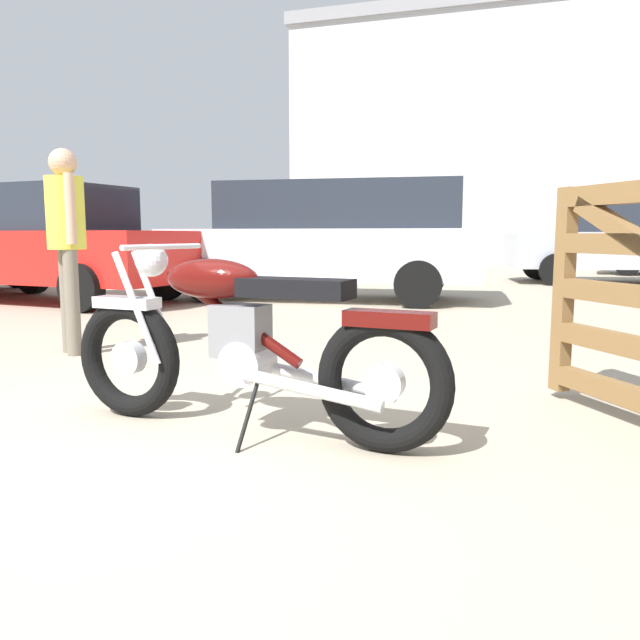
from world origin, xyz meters
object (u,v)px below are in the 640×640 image
object	(u,v)px
vintage_motorcycle	(241,343)
silver_sedan_mid	(29,237)
bystander	(66,230)
red_hatchback_near	(616,242)
blue_hatchback_right	(330,237)
dark_sedan_left	(51,245)

from	to	relation	value
vintage_motorcycle	silver_sedan_mid	bearing A→B (deg)	-37.65
bystander	red_hatchback_near	world-z (taller)	red_hatchback_near
vintage_motorcycle	blue_hatchback_right	distance (m)	6.62
silver_sedan_mid	red_hatchback_near	world-z (taller)	silver_sedan_mid
vintage_motorcycle	dark_sedan_left	world-z (taller)	dark_sedan_left
bystander	silver_sedan_mid	size ratio (longest dim) A/B	0.40
bystander	silver_sedan_mid	xyz separation A→B (m)	(-6.83, 8.10, -0.10)
silver_sedan_mid	blue_hatchback_right	size ratio (longest dim) A/B	0.87
silver_sedan_mid	dark_sedan_left	size ratio (longest dim) A/B	0.93
silver_sedan_mid	bystander	bearing A→B (deg)	120.15
bystander	vintage_motorcycle	bearing A→B (deg)	95.62
bystander	blue_hatchback_right	distance (m)	4.98
red_hatchback_near	vintage_motorcycle	bearing A→B (deg)	64.84
vintage_motorcycle	dark_sedan_left	size ratio (longest dim) A/B	0.47
bystander	silver_sedan_mid	distance (m)	10.59
vintage_motorcycle	bystander	distance (m)	2.75
vintage_motorcycle	red_hatchback_near	world-z (taller)	red_hatchback_near
silver_sedan_mid	red_hatchback_near	distance (m)	12.80
bystander	dark_sedan_left	xyz separation A→B (m)	(-2.83, 3.55, -0.18)
red_hatchback_near	bystander	bearing A→B (deg)	51.76
vintage_motorcycle	silver_sedan_mid	xyz separation A→B (m)	(-8.97, 9.73, 0.47)
blue_hatchback_right	vintage_motorcycle	bearing A→B (deg)	97.97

